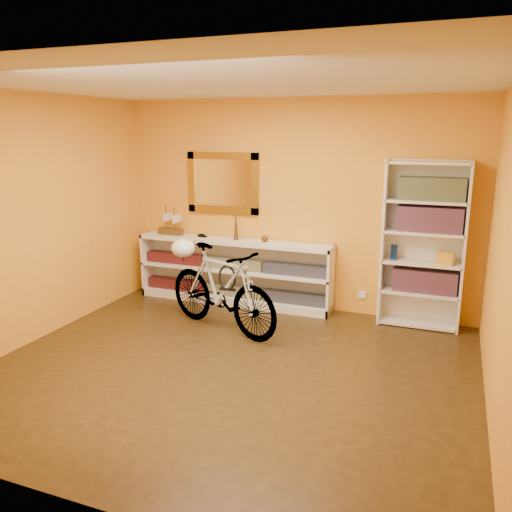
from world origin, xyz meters
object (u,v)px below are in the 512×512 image
at_px(bicycle, 221,289).
at_px(console_unit, 234,271).
at_px(helmet, 183,248).
at_px(bookcase, 423,246).

bearing_deg(bicycle, console_unit, 36.03).
distance_m(console_unit, helmet, 0.90).
bearing_deg(helmet, console_unit, 64.28).
xyz_separation_m(console_unit, helmet, (-0.34, -0.71, 0.44)).
distance_m(bookcase, bicycle, 2.32).
distance_m(console_unit, bookcase, 2.37).
bearing_deg(bookcase, helmet, -164.61).
relative_size(bicycle, helmet, 5.81).
height_order(console_unit, bicycle, bicycle).
bearing_deg(bookcase, console_unit, -179.38).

